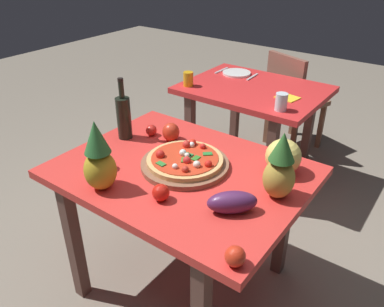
# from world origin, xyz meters

# --- Properties ---
(ground_plane) EXTENTS (10.00, 10.00, 0.00)m
(ground_plane) POSITION_xyz_m (0.00, 0.00, 0.00)
(ground_plane) COLOR gray
(display_table) EXTENTS (1.14, 0.87, 0.73)m
(display_table) POSITION_xyz_m (0.00, 0.00, 0.64)
(display_table) COLOR brown
(display_table) RESTS_ON ground_plane
(background_table) EXTENTS (0.99, 0.76, 0.73)m
(background_table) POSITION_xyz_m (-0.26, 1.19, 0.62)
(background_table) COLOR brown
(background_table) RESTS_ON ground_plane
(dining_chair) EXTENTS (0.52, 0.52, 0.85)m
(dining_chair) POSITION_xyz_m (-0.21, 1.80, 0.48)
(dining_chair) COLOR brown
(dining_chair) RESTS_ON ground_plane
(pizza_board) EXTENTS (0.41, 0.41, 0.02)m
(pizza_board) POSITION_xyz_m (0.00, 0.02, 0.74)
(pizza_board) COLOR brown
(pizza_board) RESTS_ON display_table
(pizza) EXTENTS (0.36, 0.36, 0.06)m
(pizza) POSITION_xyz_m (0.00, 0.03, 0.77)
(pizza) COLOR tan
(pizza) RESTS_ON pizza_board
(wine_bottle) EXTENTS (0.08, 0.08, 0.33)m
(wine_bottle) POSITION_xyz_m (-0.44, 0.08, 0.85)
(wine_bottle) COLOR black
(wine_bottle) RESTS_ON display_table
(pineapple_left) EXTENTS (0.14, 0.14, 0.32)m
(pineapple_left) POSITION_xyz_m (-0.18, -0.32, 0.87)
(pineapple_left) COLOR gold
(pineapple_left) RESTS_ON display_table
(pineapple_right) EXTENTS (0.13, 0.13, 0.30)m
(pineapple_right) POSITION_xyz_m (0.45, 0.06, 0.86)
(pineapple_right) COLOR #AE9038
(pineapple_right) RESTS_ON display_table
(melon) EXTENTS (0.16, 0.16, 0.16)m
(melon) POSITION_xyz_m (0.39, 0.25, 0.81)
(melon) COLOR #E4CE63
(melon) RESTS_ON display_table
(bell_pepper) EXTENTS (0.09, 0.09, 0.10)m
(bell_pepper) POSITION_xyz_m (-0.23, 0.20, 0.78)
(bell_pepper) COLOR red
(bell_pepper) RESTS_ON display_table
(eggplant) EXTENTS (0.21, 0.20, 0.09)m
(eggplant) POSITION_xyz_m (0.35, -0.14, 0.78)
(eggplant) COLOR #512451
(eggplant) RESTS_ON display_table
(tomato_by_bottle) EXTENTS (0.07, 0.07, 0.07)m
(tomato_by_bottle) POSITION_xyz_m (0.08, -0.24, 0.77)
(tomato_by_bottle) COLOR red
(tomato_by_bottle) RESTS_ON display_table
(tomato_beside_pepper) EXTENTS (0.07, 0.07, 0.07)m
(tomato_beside_pepper) POSITION_xyz_m (-0.29, -0.21, 0.77)
(tomato_beside_pepper) COLOR red
(tomato_beside_pepper) RESTS_ON display_table
(tomato_near_board) EXTENTS (0.06, 0.06, 0.06)m
(tomato_near_board) POSITION_xyz_m (-0.35, 0.18, 0.76)
(tomato_near_board) COLOR red
(tomato_near_board) RESTS_ON display_table
(tomato_at_corner) EXTENTS (0.07, 0.07, 0.07)m
(tomato_at_corner) POSITION_xyz_m (0.51, -0.37, 0.77)
(tomato_at_corner) COLOR red
(tomato_at_corner) RESTS_ON display_table
(drinking_glass_juice) EXTENTS (0.07, 0.07, 0.10)m
(drinking_glass_juice) POSITION_xyz_m (-0.66, 0.94, 0.78)
(drinking_glass_juice) COLOR gold
(drinking_glass_juice) RESTS_ON background_table
(drinking_glass_water) EXTENTS (0.08, 0.08, 0.11)m
(drinking_glass_water) POSITION_xyz_m (0.07, 0.92, 0.79)
(drinking_glass_water) COLOR silver
(drinking_glass_water) RESTS_ON background_table
(dinner_plate) EXTENTS (0.22, 0.22, 0.02)m
(dinner_plate) POSITION_xyz_m (-0.52, 1.38, 0.74)
(dinner_plate) COLOR white
(dinner_plate) RESTS_ON background_table
(fork_utensil) EXTENTS (0.02, 0.18, 0.01)m
(fork_utensil) POSITION_xyz_m (-0.66, 1.38, 0.74)
(fork_utensil) COLOR silver
(fork_utensil) RESTS_ON background_table
(knife_utensil) EXTENTS (0.02, 0.18, 0.01)m
(knife_utensil) POSITION_xyz_m (-0.38, 1.38, 0.74)
(knife_utensil) COLOR silver
(knife_utensil) RESTS_ON background_table
(napkin_folded) EXTENTS (0.16, 0.14, 0.01)m
(napkin_folded) POSITION_xyz_m (0.02, 1.14, 0.74)
(napkin_folded) COLOR yellow
(napkin_folded) RESTS_ON background_table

